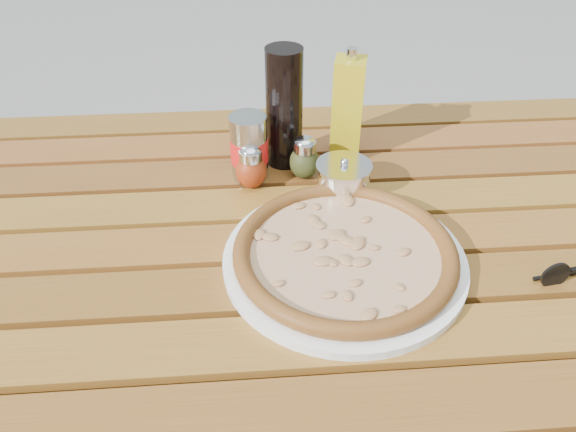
{
  "coord_description": "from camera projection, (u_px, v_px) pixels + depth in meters",
  "views": [
    {
      "loc": [
        -0.05,
        -0.68,
        1.32
      ],
      "look_at": [
        0.0,
        0.02,
        0.78
      ],
      "focal_mm": 35.0,
      "sensor_mm": 36.0,
      "label": 1
    }
  ],
  "objects": [
    {
      "name": "oregano_shaker",
      "position": [
        305.0,
        158.0,
        1.0
      ],
      "size": [
        0.06,
        0.06,
        0.08
      ],
      "rotation": [
        0.0,
        0.0,
        0.17
      ],
      "color": "#393F19",
      "rests_on": "table"
    },
    {
      "name": "plate",
      "position": [
        344.0,
        260.0,
        0.83
      ],
      "size": [
        0.47,
        0.47,
        0.01
      ],
      "primitive_type": "cylinder",
      "rotation": [
        0.0,
        0.0,
        -0.38
      ],
      "color": "white",
      "rests_on": "table"
    },
    {
      "name": "pizza",
      "position": [
        345.0,
        252.0,
        0.82
      ],
      "size": [
        0.38,
        0.38,
        0.03
      ],
      "rotation": [
        0.0,
        0.0,
        -0.16
      ],
      "color": "beige",
      "rests_on": "plate"
    },
    {
      "name": "parmesan_tin",
      "position": [
        343.0,
        179.0,
        0.96
      ],
      "size": [
        0.1,
        0.1,
        0.07
      ],
      "rotation": [
        0.0,
        0.0,
        0.06
      ],
      "color": "white",
      "rests_on": "table"
    },
    {
      "name": "sunglasses",
      "position": [
        574.0,
        272.0,
        0.8
      ],
      "size": [
        0.11,
        0.04,
        0.04
      ],
      "rotation": [
        0.0,
        0.0,
        0.14
      ],
      "color": "black",
      "rests_on": "table"
    },
    {
      "name": "olive_oil_cruet",
      "position": [
        348.0,
        108.0,
        1.03
      ],
      "size": [
        0.07,
        0.07,
        0.21
      ],
      "rotation": [
        0.0,
        0.0,
        -0.25
      ],
      "color": "#B8A113",
      "rests_on": "table"
    },
    {
      "name": "dark_bottle",
      "position": [
        284.0,
        108.0,
        1.0
      ],
      "size": [
        0.07,
        0.07,
        0.22
      ],
      "primitive_type": "cylinder",
      "rotation": [
        0.0,
        0.0,
        -0.14
      ],
      "color": "black",
      "rests_on": "table"
    },
    {
      "name": "pepper_shaker",
      "position": [
        251.0,
        167.0,
        0.98
      ],
      "size": [
        0.06,
        0.06,
        0.08
      ],
      "rotation": [
        0.0,
        0.0,
        0.16
      ],
      "color": "#A13312",
      "rests_on": "table"
    },
    {
      "name": "table",
      "position": [
        289.0,
        274.0,
        0.93
      ],
      "size": [
        1.4,
        0.9,
        0.75
      ],
      "color": "#36190C",
      "rests_on": "ground"
    },
    {
      "name": "soda_can",
      "position": [
        249.0,
        148.0,
        0.99
      ],
      "size": [
        0.09,
        0.09,
        0.12
      ],
      "rotation": [
        0.0,
        0.0,
        0.34
      ],
      "color": "#BABABF",
      "rests_on": "table"
    }
  ]
}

